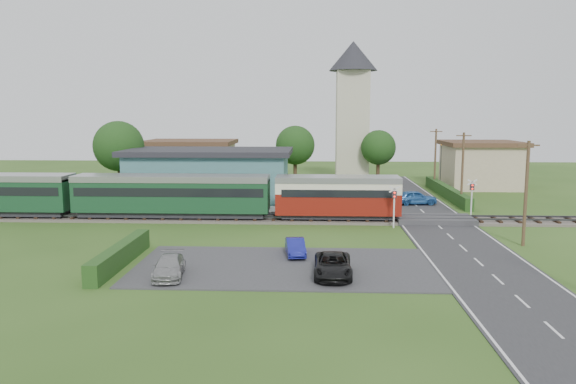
{
  "coord_description": "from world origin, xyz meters",
  "views": [
    {
      "loc": [
        0.22,
        -43.24,
        8.77
      ],
      "look_at": [
        -1.97,
        4.0,
        2.12
      ],
      "focal_mm": 35.0,
      "sensor_mm": 36.0,
      "label": 1
    }
  ],
  "objects_px": {
    "equipment_hut": "(108,193)",
    "car_park_blue": "(295,247)",
    "church_tower": "(353,102)",
    "car_on_road": "(415,197)",
    "car_park_silver": "(169,267)",
    "house_west": "(190,162)",
    "crossing_signal_far": "(472,192)",
    "pedestrian_near": "(261,200)",
    "car_park_dark": "(333,265)",
    "pedestrian_far": "(115,200)",
    "station_building": "(210,176)",
    "train": "(134,194)",
    "house_east": "(481,164)",
    "crossing_signal_near": "(394,200)"
  },
  "relations": [
    {
      "from": "crossing_signal_far",
      "to": "pedestrian_far",
      "type": "bearing_deg",
      "value": 179.59
    },
    {
      "from": "equipment_hut",
      "to": "car_park_dark",
      "type": "bearing_deg",
      "value": -44.71
    },
    {
      "from": "equipment_hut",
      "to": "house_east",
      "type": "xyz_separation_m",
      "value": [
        38.0,
        18.8,
        1.05
      ]
    },
    {
      "from": "station_building",
      "to": "train",
      "type": "distance_m",
      "value": 10.13
    },
    {
      "from": "house_east",
      "to": "crossing_signal_near",
      "type": "bearing_deg",
      "value": -119.13
    },
    {
      "from": "train",
      "to": "crossing_signal_near",
      "type": "height_order",
      "value": "train"
    },
    {
      "from": "crossing_signal_far",
      "to": "pedestrian_far",
      "type": "height_order",
      "value": "crossing_signal_far"
    },
    {
      "from": "station_building",
      "to": "crossing_signal_near",
      "type": "relative_size",
      "value": 4.88
    },
    {
      "from": "car_on_road",
      "to": "church_tower",
      "type": "bearing_deg",
      "value": 8.6
    },
    {
      "from": "train",
      "to": "car_park_blue",
      "type": "height_order",
      "value": "train"
    },
    {
      "from": "car_park_blue",
      "to": "pedestrian_near",
      "type": "bearing_deg",
      "value": 96.51
    },
    {
      "from": "car_park_blue",
      "to": "car_park_dark",
      "type": "height_order",
      "value": "car_park_dark"
    },
    {
      "from": "car_park_dark",
      "to": "pedestrian_far",
      "type": "height_order",
      "value": "pedestrian_far"
    },
    {
      "from": "equipment_hut",
      "to": "crossing_signal_far",
      "type": "relative_size",
      "value": 0.78
    },
    {
      "from": "equipment_hut",
      "to": "pedestrian_far",
      "type": "height_order",
      "value": "equipment_hut"
    },
    {
      "from": "church_tower",
      "to": "pedestrian_far",
      "type": "relative_size",
      "value": 10.76
    },
    {
      "from": "pedestrian_near",
      "to": "house_west",
      "type": "bearing_deg",
      "value": -45.81
    },
    {
      "from": "crossing_signal_far",
      "to": "car_park_silver",
      "type": "bearing_deg",
      "value": -138.32
    },
    {
      "from": "station_building",
      "to": "pedestrian_far",
      "type": "distance_m",
      "value": 9.7
    },
    {
      "from": "equipment_hut",
      "to": "car_park_silver",
      "type": "bearing_deg",
      "value": -61.81
    },
    {
      "from": "car_on_road",
      "to": "car_park_dark",
      "type": "height_order",
      "value": "car_on_road"
    },
    {
      "from": "equipment_hut",
      "to": "house_east",
      "type": "relative_size",
      "value": 0.29
    },
    {
      "from": "equipment_hut",
      "to": "pedestrian_near",
      "type": "bearing_deg",
      "value": -0.61
    },
    {
      "from": "equipment_hut",
      "to": "train",
      "type": "height_order",
      "value": "train"
    },
    {
      "from": "crossing_signal_far",
      "to": "car_on_road",
      "type": "relative_size",
      "value": 0.81
    },
    {
      "from": "car_on_road",
      "to": "house_west",
      "type": "bearing_deg",
      "value": 52.62
    },
    {
      "from": "equipment_hut",
      "to": "car_park_silver",
      "type": "distance_m",
      "value": 22.26
    },
    {
      "from": "train",
      "to": "church_tower",
      "type": "xyz_separation_m",
      "value": [
        19.62,
        26.0,
        8.05
      ]
    },
    {
      "from": "station_building",
      "to": "train",
      "type": "bearing_deg",
      "value": -117.2
    },
    {
      "from": "car_park_dark",
      "to": "pedestrian_far",
      "type": "distance_m",
      "value": 26.12
    },
    {
      "from": "house_east",
      "to": "car_on_road",
      "type": "xyz_separation_m",
      "value": [
        -9.98,
        -13.36,
        -2.06
      ]
    },
    {
      "from": "church_tower",
      "to": "car_park_blue",
      "type": "xyz_separation_m",
      "value": [
        -5.89,
        -37.5,
        -9.63
      ]
    },
    {
      "from": "train",
      "to": "crossing_signal_near",
      "type": "distance_m",
      "value": 21.16
    },
    {
      "from": "crossing_signal_far",
      "to": "church_tower",
      "type": "bearing_deg",
      "value": 110.02
    },
    {
      "from": "house_west",
      "to": "crossing_signal_far",
      "type": "distance_m",
      "value": 35.26
    },
    {
      "from": "pedestrian_near",
      "to": "pedestrian_far",
      "type": "bearing_deg",
      "value": 18.09
    },
    {
      "from": "crossing_signal_far",
      "to": "car_park_silver",
      "type": "distance_m",
      "value": 28.29
    },
    {
      "from": "house_east",
      "to": "car_on_road",
      "type": "height_order",
      "value": "house_east"
    },
    {
      "from": "car_park_silver",
      "to": "pedestrian_far",
      "type": "height_order",
      "value": "pedestrian_far"
    },
    {
      "from": "crossing_signal_near",
      "to": "car_park_dark",
      "type": "distance_m",
      "value": 14.49
    },
    {
      "from": "car_park_dark",
      "to": "car_on_road",
      "type": "bearing_deg",
      "value": 71.25
    },
    {
      "from": "equipment_hut",
      "to": "car_park_blue",
      "type": "bearing_deg",
      "value": -40.66
    },
    {
      "from": "train",
      "to": "car_park_blue",
      "type": "xyz_separation_m",
      "value": [
        13.73,
        -11.5,
        -1.58
      ]
    },
    {
      "from": "car_on_road",
      "to": "car_park_dark",
      "type": "bearing_deg",
      "value": 152.85
    },
    {
      "from": "station_building",
      "to": "pedestrian_far",
      "type": "height_order",
      "value": "station_building"
    },
    {
      "from": "car_park_silver",
      "to": "train",
      "type": "bearing_deg",
      "value": 105.74
    },
    {
      "from": "church_tower",
      "to": "car_on_road",
      "type": "bearing_deg",
      "value": -73.88
    },
    {
      "from": "car_park_blue",
      "to": "car_park_silver",
      "type": "xyz_separation_m",
      "value": [
        -6.61,
        -4.89,
        0.03
      ]
    },
    {
      "from": "equipment_hut",
      "to": "house_west",
      "type": "relative_size",
      "value": 0.24
    },
    {
      "from": "crossing_signal_near",
      "to": "crossing_signal_far",
      "type": "xyz_separation_m",
      "value": [
        7.2,
        4.8,
        0.0
      ]
    }
  ]
}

